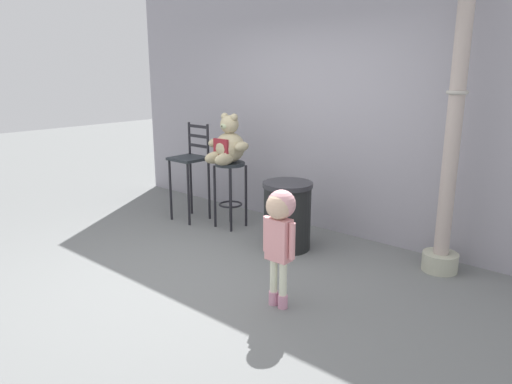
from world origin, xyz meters
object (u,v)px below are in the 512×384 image
bar_stool_with_teddy (230,182)px  child_walking (280,223)px  teddy_bear (228,145)px  trash_bin (287,215)px  bar_chair_empty (191,165)px  lamppost (451,151)px

bar_stool_with_teddy → child_walking: (1.74, -1.23, 0.15)m
child_walking → teddy_bear: bearing=112.9°
child_walking → trash_bin: 1.38m
teddy_bear → trash_bin: (0.98, -0.10, -0.66)m
child_walking → bar_stool_with_teddy: bearing=112.3°
bar_stool_with_teddy → trash_bin: bearing=-7.7°
bar_chair_empty → lamppost: bearing=8.6°
teddy_bear → lamppost: bearing=9.0°
bar_stool_with_teddy → trash_bin: size_ratio=1.10×
bar_stool_with_teddy → teddy_bear: (0.00, -0.03, 0.46)m
bar_stool_with_teddy → child_walking: size_ratio=0.82×
teddy_bear → bar_stool_with_teddy: bearing=90.0°
bar_stool_with_teddy → child_walking: bearing=-35.3°
bar_stool_with_teddy → child_walking: child_walking is taller
bar_stool_with_teddy → teddy_bear: size_ratio=1.38×
child_walking → bar_chair_empty: size_ratio=0.80×
bar_stool_with_teddy → trash_bin: 1.01m
bar_chair_empty → bar_stool_with_teddy: bearing=9.7°
bar_chair_empty → teddy_bear: bearing=6.9°
teddy_bear → trash_bin: size_ratio=0.80×
bar_stool_with_teddy → trash_bin: bar_stool_with_teddy is taller
child_walking → bar_chair_empty: 2.60m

